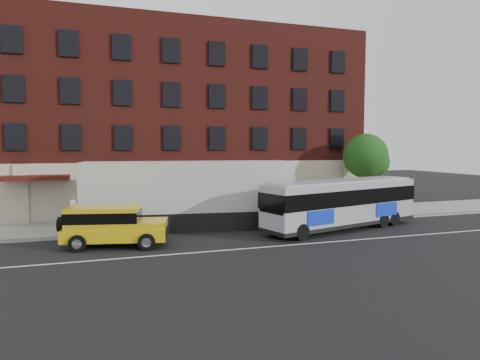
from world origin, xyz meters
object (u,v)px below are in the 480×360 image
object	(u,v)px
shipping_container	(188,196)
street_tree	(366,158)
city_bus	(342,202)
yellow_suv	(111,224)
sign_pole	(73,213)

from	to	relation	value
shipping_container	street_tree	bearing A→B (deg)	10.05
city_bus	yellow_suv	world-z (taller)	city_bus
sign_pole	shipping_container	bearing A→B (deg)	5.41
sign_pole	street_tree	distance (m)	22.49
city_bus	shipping_container	world-z (taller)	shipping_container
yellow_suv	sign_pole	bearing A→B (deg)	124.32
street_tree	yellow_suv	size ratio (longest dim) A/B	1.07
yellow_suv	street_tree	bearing A→B (deg)	17.31
sign_pole	street_tree	world-z (taller)	street_tree
city_bus	sign_pole	bearing A→B (deg)	171.08
yellow_suv	city_bus	bearing A→B (deg)	1.44
sign_pole	yellow_suv	world-z (taller)	sign_pole
street_tree	shipping_container	xyz separation A→B (m)	(-15.15, -2.68, -2.25)
street_tree	city_bus	world-z (taller)	street_tree
city_bus	yellow_suv	xyz separation A→B (m)	(-14.27, -0.36, -0.52)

